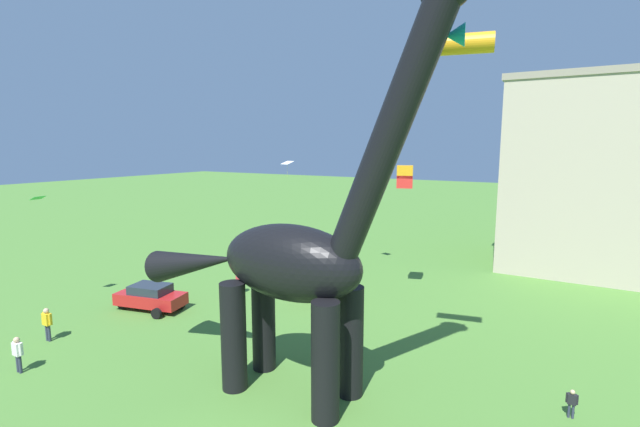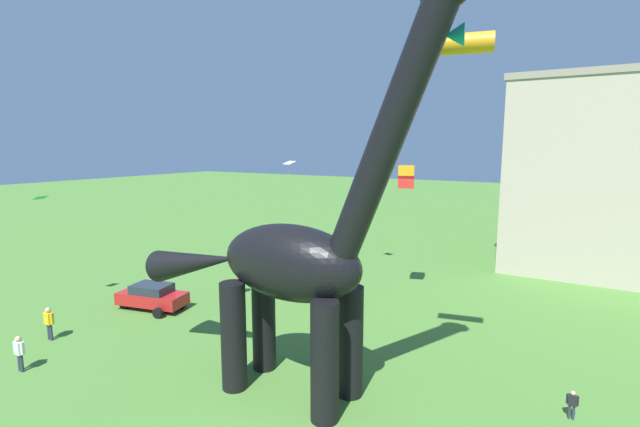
{
  "view_description": "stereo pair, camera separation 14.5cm",
  "coord_description": "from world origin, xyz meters",
  "px_view_note": "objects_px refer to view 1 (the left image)",
  "views": [
    {
      "loc": [
        8.54,
        -8.84,
        10.0
      ],
      "look_at": [
        -0.78,
        7.03,
        7.21
      ],
      "focal_mm": 25.25,
      "sensor_mm": 36.0,
      "label": 1
    },
    {
      "loc": [
        8.67,
        -8.76,
        10.0
      ],
      "look_at": [
        -0.78,
        7.03,
        7.21
      ],
      "focal_mm": 25.25,
      "sensor_mm": 36.0,
      "label": 2
    }
  ],
  "objects_px": {
    "parked_sedan_left": "(151,297)",
    "festival_canopy_tent": "(314,261)",
    "person_near_flyer": "(239,280)",
    "kite_near_high": "(38,198)",
    "person_far_spectator": "(572,401)",
    "person_vendor_side": "(47,321)",
    "kite_high_left": "(456,43)",
    "kite_drifting": "(287,163)",
    "kite_mid_center": "(373,174)",
    "person_strolling_adult": "(18,351)",
    "kite_apex": "(405,177)",
    "dinosaur_sculpture": "(289,262)"
  },
  "relations": [
    {
      "from": "parked_sedan_left",
      "to": "festival_canopy_tent",
      "type": "height_order",
      "value": "festival_canopy_tent"
    },
    {
      "from": "person_near_flyer",
      "to": "kite_near_high",
      "type": "distance_m",
      "value": 13.19
    },
    {
      "from": "parked_sedan_left",
      "to": "person_far_spectator",
      "type": "distance_m",
      "value": 22.68
    },
    {
      "from": "kite_near_high",
      "to": "person_vendor_side",
      "type": "bearing_deg",
      "value": -28.36
    },
    {
      "from": "parked_sedan_left",
      "to": "kite_high_left",
      "type": "relative_size",
      "value": 1.72
    },
    {
      "from": "kite_drifting",
      "to": "kite_mid_center",
      "type": "relative_size",
      "value": 1.51
    },
    {
      "from": "person_far_spectator",
      "to": "person_strolling_adult",
      "type": "relative_size",
      "value": 0.67
    },
    {
      "from": "parked_sedan_left",
      "to": "festival_canopy_tent",
      "type": "distance_m",
      "value": 10.37
    },
    {
      "from": "parked_sedan_left",
      "to": "kite_high_left",
      "type": "bearing_deg",
      "value": -17.52
    },
    {
      "from": "person_near_flyer",
      "to": "kite_apex",
      "type": "relative_size",
      "value": 1.07
    },
    {
      "from": "person_vendor_side",
      "to": "kite_drifting",
      "type": "relative_size",
      "value": 1.25
    },
    {
      "from": "person_vendor_side",
      "to": "festival_canopy_tent",
      "type": "height_order",
      "value": "festival_canopy_tent"
    },
    {
      "from": "dinosaur_sculpture",
      "to": "person_vendor_side",
      "type": "height_order",
      "value": "dinosaur_sculpture"
    },
    {
      "from": "person_far_spectator",
      "to": "kite_drifting",
      "type": "height_order",
      "value": "kite_drifting"
    },
    {
      "from": "person_strolling_adult",
      "to": "person_vendor_side",
      "type": "relative_size",
      "value": 0.94
    },
    {
      "from": "person_near_flyer",
      "to": "kite_drifting",
      "type": "relative_size",
      "value": 1.08
    },
    {
      "from": "kite_mid_center",
      "to": "parked_sedan_left",
      "type": "bearing_deg",
      "value": -117.5
    },
    {
      "from": "dinosaur_sculpture",
      "to": "person_vendor_side",
      "type": "distance_m",
      "value": 14.35
    },
    {
      "from": "parked_sedan_left",
      "to": "person_strolling_adult",
      "type": "height_order",
      "value": "person_strolling_adult"
    },
    {
      "from": "kite_apex",
      "to": "parked_sedan_left",
      "type": "bearing_deg",
      "value": -142.41
    },
    {
      "from": "dinosaur_sculpture",
      "to": "person_far_spectator",
      "type": "relative_size",
      "value": 13.5
    },
    {
      "from": "person_far_spectator",
      "to": "person_near_flyer",
      "type": "distance_m",
      "value": 20.48
    },
    {
      "from": "person_strolling_adult",
      "to": "kite_apex",
      "type": "height_order",
      "value": "kite_apex"
    },
    {
      "from": "person_far_spectator",
      "to": "kite_high_left",
      "type": "distance_m",
      "value": 13.64
    },
    {
      "from": "person_near_flyer",
      "to": "person_vendor_side",
      "type": "bearing_deg",
      "value": 19.97
    },
    {
      "from": "kite_apex",
      "to": "person_far_spectator",
      "type": "bearing_deg",
      "value": -43.03
    },
    {
      "from": "festival_canopy_tent",
      "to": "kite_drifting",
      "type": "bearing_deg",
      "value": 132.32
    },
    {
      "from": "kite_drifting",
      "to": "person_near_flyer",
      "type": "bearing_deg",
      "value": -72.33
    },
    {
      "from": "person_vendor_side",
      "to": "kite_drifting",
      "type": "bearing_deg",
      "value": 164.69
    },
    {
      "from": "kite_drifting",
      "to": "kite_mid_center",
      "type": "height_order",
      "value": "kite_drifting"
    },
    {
      "from": "person_vendor_side",
      "to": "kite_mid_center",
      "type": "distance_m",
      "value": 23.79
    },
    {
      "from": "parked_sedan_left",
      "to": "kite_near_high",
      "type": "bearing_deg",
      "value": -164.55
    },
    {
      "from": "person_far_spectator",
      "to": "parked_sedan_left",
      "type": "bearing_deg",
      "value": 101.49
    },
    {
      "from": "parked_sedan_left",
      "to": "person_far_spectator",
      "type": "height_order",
      "value": "parked_sedan_left"
    },
    {
      "from": "dinosaur_sculpture",
      "to": "kite_high_left",
      "type": "xyz_separation_m",
      "value": [
        5.67,
        1.93,
        8.04
      ]
    },
    {
      "from": "person_vendor_side",
      "to": "kite_mid_center",
      "type": "xyz_separation_m",
      "value": [
        8.77,
        21.07,
        6.72
      ]
    },
    {
      "from": "person_far_spectator",
      "to": "kite_drifting",
      "type": "distance_m",
      "value": 29.22
    },
    {
      "from": "parked_sedan_left",
      "to": "kite_mid_center",
      "type": "relative_size",
      "value": 4.83
    },
    {
      "from": "person_near_flyer",
      "to": "kite_high_left",
      "type": "distance_m",
      "value": 21.02
    },
    {
      "from": "person_strolling_adult",
      "to": "festival_canopy_tent",
      "type": "bearing_deg",
      "value": 30.65
    },
    {
      "from": "kite_drifting",
      "to": "kite_apex",
      "type": "xyz_separation_m",
      "value": [
        13.36,
        -6.27,
        -0.41
      ]
    },
    {
      "from": "festival_canopy_tent",
      "to": "person_strolling_adult",
      "type": "bearing_deg",
      "value": -112.34
    },
    {
      "from": "kite_drifting",
      "to": "festival_canopy_tent",
      "type": "bearing_deg",
      "value": -47.68
    },
    {
      "from": "person_near_flyer",
      "to": "festival_canopy_tent",
      "type": "distance_m",
      "value": 5.43
    },
    {
      "from": "kite_near_high",
      "to": "kite_apex",
      "type": "xyz_separation_m",
      "value": [
        18.35,
        12.83,
        1.15
      ]
    },
    {
      "from": "kite_apex",
      "to": "festival_canopy_tent",
      "type": "bearing_deg",
      "value": -149.8
    },
    {
      "from": "festival_canopy_tent",
      "to": "kite_apex",
      "type": "distance_m",
      "value": 7.98
    },
    {
      "from": "kite_high_left",
      "to": "kite_near_high",
      "type": "xyz_separation_m",
      "value": [
        -24.04,
        -1.67,
        -6.59
      ]
    },
    {
      "from": "dinosaur_sculpture",
      "to": "festival_canopy_tent",
      "type": "xyz_separation_m",
      "value": [
        -5.03,
        10.18,
        -2.89
      ]
    },
    {
      "from": "person_near_flyer",
      "to": "kite_near_high",
      "type": "bearing_deg",
      "value": -7.95
    }
  ]
}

